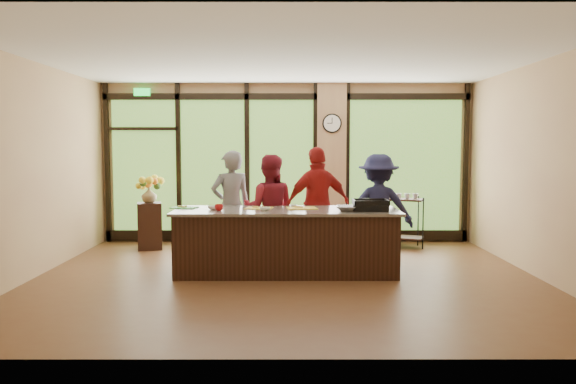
{
  "coord_description": "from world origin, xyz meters",
  "views": [
    {
      "loc": [
        0.02,
        -7.68,
        1.83
      ],
      "look_at": [
        0.03,
        0.4,
        1.16
      ],
      "focal_mm": 35.0,
      "sensor_mm": 36.0,
      "label": 1
    }
  ],
  "objects_px": {
    "bar_cart": "(403,215)",
    "island_base": "(286,243)",
    "cook_left": "(231,206)",
    "cook_right": "(378,208)",
    "roasting_pan": "(370,208)",
    "flower_stand": "(150,226)"
  },
  "relations": [
    {
      "from": "bar_cart",
      "to": "cook_right",
      "type": "bearing_deg",
      "value": -96.29
    },
    {
      "from": "cook_left",
      "to": "bar_cart",
      "type": "bearing_deg",
      "value": -179.6
    },
    {
      "from": "cook_left",
      "to": "flower_stand",
      "type": "relative_size",
      "value": 2.13
    },
    {
      "from": "island_base",
      "to": "cook_left",
      "type": "distance_m",
      "value": 1.25
    },
    {
      "from": "cook_right",
      "to": "bar_cart",
      "type": "distance_m",
      "value": 1.41
    },
    {
      "from": "cook_right",
      "to": "island_base",
      "type": "bearing_deg",
      "value": 32.55
    },
    {
      "from": "cook_left",
      "to": "roasting_pan",
      "type": "distance_m",
      "value": 2.25
    },
    {
      "from": "roasting_pan",
      "to": "bar_cart",
      "type": "xyz_separation_m",
      "value": [
        0.9,
        2.16,
        -0.38
      ]
    },
    {
      "from": "island_base",
      "to": "flower_stand",
      "type": "bearing_deg",
      "value": 142.35
    },
    {
      "from": "cook_left",
      "to": "roasting_pan",
      "type": "relative_size",
      "value": 3.6
    },
    {
      "from": "cook_left",
      "to": "bar_cart",
      "type": "distance_m",
      "value": 3.22
    },
    {
      "from": "roasting_pan",
      "to": "bar_cart",
      "type": "relative_size",
      "value": 0.5
    },
    {
      "from": "bar_cart",
      "to": "cook_left",
      "type": "bearing_deg",
      "value": -136.01
    },
    {
      "from": "island_base",
      "to": "roasting_pan",
      "type": "relative_size",
      "value": 6.34
    },
    {
      "from": "cook_left",
      "to": "roasting_pan",
      "type": "bearing_deg",
      "value": 133.5
    },
    {
      "from": "roasting_pan",
      "to": "bar_cart",
      "type": "bearing_deg",
      "value": 72.19
    },
    {
      "from": "bar_cart",
      "to": "island_base",
      "type": "bearing_deg",
      "value": -114.62
    },
    {
      "from": "roasting_pan",
      "to": "cook_left",
      "type": "bearing_deg",
      "value": 160.75
    },
    {
      "from": "island_base",
      "to": "roasting_pan",
      "type": "height_order",
      "value": "roasting_pan"
    },
    {
      "from": "cook_right",
      "to": "roasting_pan",
      "type": "relative_size",
      "value": 3.48
    },
    {
      "from": "cook_left",
      "to": "cook_right",
      "type": "relative_size",
      "value": 1.03
    },
    {
      "from": "island_base",
      "to": "bar_cart",
      "type": "relative_size",
      "value": 3.17
    }
  ]
}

